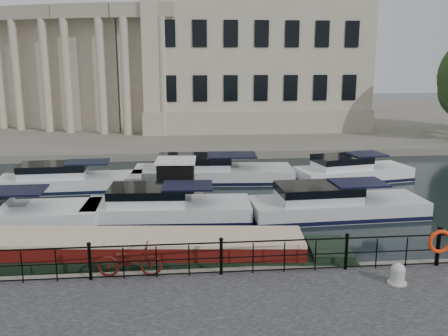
{
  "coord_description": "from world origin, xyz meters",
  "views": [
    {
      "loc": [
        -1.32,
        -16.68,
        7.22
      ],
      "look_at": [
        0.5,
        2.0,
        3.0
      ],
      "focal_mm": 40.0,
      "sensor_mm": 36.0,
      "label": 1
    }
  ],
  "objects_px": {
    "bicycle": "(130,260)",
    "narrowboat": "(107,258)",
    "mooring_bollard": "(398,274)",
    "harbour_hut": "(176,181)",
    "life_ring_post": "(440,242)"
  },
  "relations": [
    {
      "from": "bicycle",
      "to": "life_ring_post",
      "type": "bearing_deg",
      "value": -87.95
    },
    {
      "from": "bicycle",
      "to": "life_ring_post",
      "type": "height_order",
      "value": "life_ring_post"
    },
    {
      "from": "life_ring_post",
      "to": "harbour_hut",
      "type": "bearing_deg",
      "value": 128.8
    },
    {
      "from": "mooring_bollard",
      "to": "harbour_hut",
      "type": "relative_size",
      "value": 0.23
    },
    {
      "from": "bicycle",
      "to": "narrowboat",
      "type": "height_order",
      "value": "bicycle"
    },
    {
      "from": "bicycle",
      "to": "mooring_bollard",
      "type": "height_order",
      "value": "bicycle"
    },
    {
      "from": "mooring_bollard",
      "to": "harbour_hut",
      "type": "height_order",
      "value": "harbour_hut"
    },
    {
      "from": "mooring_bollard",
      "to": "harbour_hut",
      "type": "bearing_deg",
      "value": 119.61
    },
    {
      "from": "bicycle",
      "to": "mooring_bollard",
      "type": "bearing_deg",
      "value": -95.85
    },
    {
      "from": "narrowboat",
      "to": "bicycle",
      "type": "bearing_deg",
      "value": -57.64
    },
    {
      "from": "narrowboat",
      "to": "harbour_hut",
      "type": "bearing_deg",
      "value": 79.18
    },
    {
      "from": "harbour_hut",
      "to": "narrowboat",
      "type": "bearing_deg",
      "value": -102.51
    },
    {
      "from": "harbour_hut",
      "to": "mooring_bollard",
      "type": "bearing_deg",
      "value": -56.56
    },
    {
      "from": "bicycle",
      "to": "mooring_bollard",
      "type": "xyz_separation_m",
      "value": [
        8.03,
        -1.29,
        -0.22
      ]
    },
    {
      "from": "mooring_bollard",
      "to": "narrowboat",
      "type": "xyz_separation_m",
      "value": [
        -9.01,
        3.23,
        -0.49
      ]
    }
  ]
}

